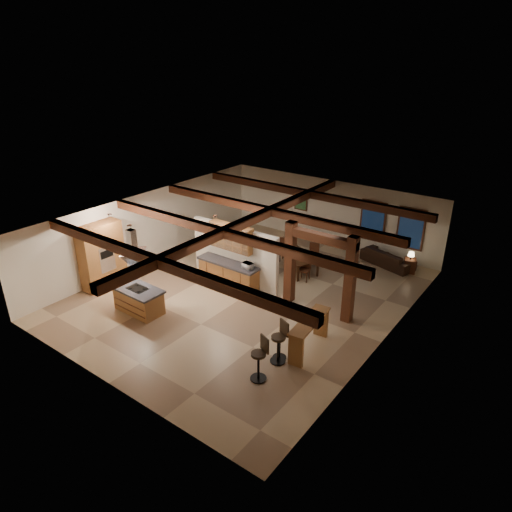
{
  "coord_description": "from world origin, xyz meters",
  "views": [
    {
      "loc": [
        8.74,
        -11.35,
        7.9
      ],
      "look_at": [
        -0.03,
        0.5,
        1.3
      ],
      "focal_mm": 32.0,
      "sensor_mm": 36.0,
      "label": 1
    }
  ],
  "objects_px": {
    "dining_table": "(294,262)",
    "sofa": "(388,258)",
    "kitchen_island": "(139,300)",
    "bar_counter": "(309,330)"
  },
  "relations": [
    {
      "from": "kitchen_island",
      "to": "bar_counter",
      "type": "relative_size",
      "value": 0.9
    },
    {
      "from": "kitchen_island",
      "to": "sofa",
      "type": "bearing_deg",
      "value": 58.0
    },
    {
      "from": "kitchen_island",
      "to": "dining_table",
      "type": "height_order",
      "value": "kitchen_island"
    },
    {
      "from": "sofa",
      "to": "dining_table",
      "type": "bearing_deg",
      "value": 60.05
    },
    {
      "from": "kitchen_island",
      "to": "bar_counter",
      "type": "height_order",
      "value": "bar_counter"
    },
    {
      "from": "kitchen_island",
      "to": "dining_table",
      "type": "distance_m",
      "value": 6.22
    },
    {
      "from": "dining_table",
      "to": "kitchen_island",
      "type": "bearing_deg",
      "value": -88.34
    },
    {
      "from": "dining_table",
      "to": "sofa",
      "type": "bearing_deg",
      "value": 68.82
    },
    {
      "from": "dining_table",
      "to": "bar_counter",
      "type": "distance_m",
      "value": 5.3
    },
    {
      "from": "dining_table",
      "to": "bar_counter",
      "type": "xyz_separation_m",
      "value": [
        3.16,
        -4.24,
        0.33
      ]
    }
  ]
}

